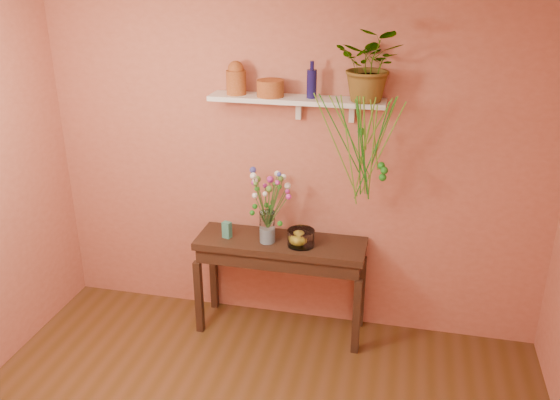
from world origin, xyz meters
TOP-DOWN VIEW (x-y plane):
  - room at (0.00, 0.00)m, footprint 4.04×4.04m
  - sideboard at (-0.04, 1.76)m, footprint 1.34×0.43m
  - wall_shelf at (0.06, 1.87)m, footprint 1.30×0.24m
  - terracotta_jug at (-0.41, 1.87)m, footprint 0.19×0.19m
  - terracotta_pot at (-0.14, 1.85)m, footprint 0.23×0.23m
  - blue_bottle at (0.16, 1.87)m, footprint 0.08×0.08m
  - spider_plant at (0.58, 1.85)m, footprint 0.52×0.46m
  - plant_fronds at (0.61, 1.69)m, footprint 0.64×0.45m
  - glass_vase at (-0.14, 1.72)m, footprint 0.12×0.12m
  - bouquet at (-0.14, 1.74)m, footprint 0.38×0.38m
  - glass_bowl at (0.13, 1.72)m, footprint 0.21×0.21m
  - lemon at (0.11, 1.73)m, footprint 0.09×0.09m
  - carton at (-0.47, 1.72)m, footprint 0.08×0.07m

SIDE VIEW (x-z plane):
  - sideboard at x=-0.04m, z-range 0.29..1.10m
  - lemon at x=0.11m, z-range 0.82..0.90m
  - glass_bowl at x=0.13m, z-range 0.81..0.94m
  - carton at x=-0.47m, z-range 0.81..0.95m
  - glass_vase at x=-0.14m, z-range 0.80..1.05m
  - bouquet at x=-0.14m, z-range 1.01..1.49m
  - room at x=0.00m, z-range 0.00..2.70m
  - plant_fronds at x=0.61m, z-range 1.21..2.04m
  - wall_shelf at x=0.06m, z-range 1.82..2.01m
  - terracotta_pot at x=-0.14m, z-range 1.94..2.06m
  - blue_bottle at x=0.16m, z-range 1.91..2.18m
  - terracotta_jug at x=-0.41m, z-range 1.93..2.18m
  - spider_plant at x=0.58m, z-range 1.94..2.45m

